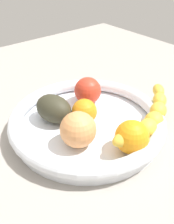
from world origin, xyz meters
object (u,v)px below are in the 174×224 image
object	(u,v)px
fruit_bowl	(87,121)
banana_draped_left	(150,117)
orange_front	(85,111)
tomato_red	(88,91)
peach_blush	(78,130)
avocado_dark	(54,109)
orange_mid_left	(132,137)

from	to	relation	value
fruit_bowl	banana_draped_left	distance (cm)	13.08
orange_front	tomato_red	size ratio (longest dim) A/B	0.85
peach_blush	avocado_dark	bearing A→B (deg)	-94.65
fruit_bowl	peach_blush	xyz separation A→B (cm)	(5.32, 3.88, 2.75)
avocado_dark	banana_draped_left	bearing A→B (deg)	132.75
orange_front	tomato_red	xyz separation A→B (cm)	(-5.53, -5.69, 0.49)
fruit_bowl	tomato_red	xyz separation A→B (cm)	(-5.63, -6.57, 2.48)
tomato_red	fruit_bowl	bearing A→B (deg)	49.43
fruit_bowl	tomato_red	bearing A→B (deg)	-130.57
peach_blush	avocado_dark	distance (cm)	9.44
tomato_red	avocado_dark	world-z (taller)	tomato_red
peach_blush	banana_draped_left	bearing A→B (deg)	159.63
banana_draped_left	peach_blush	distance (cm)	15.36
peach_blush	tomato_red	xyz separation A→B (cm)	(-10.95, -10.45, -0.27)
fruit_bowl	tomato_red	distance (cm)	9.00
peach_blush	avocado_dark	xyz separation A→B (cm)	(-0.76, -9.39, -0.52)
orange_mid_left	banana_draped_left	bearing A→B (deg)	-164.72
tomato_red	orange_mid_left	bearing A→B (deg)	75.67
orange_front	orange_mid_left	bearing A→B (deg)	94.36
fruit_bowl	banana_draped_left	world-z (taller)	banana_draped_left
fruit_bowl	peach_blush	size ratio (longest dim) A/B	4.74
tomato_red	avocado_dark	distance (cm)	10.24
peach_blush	avocado_dark	world-z (taller)	peach_blush
fruit_bowl	tomato_red	world-z (taller)	tomato_red
avocado_dark	peach_blush	bearing A→B (deg)	85.35
fruit_bowl	orange_mid_left	world-z (taller)	orange_mid_left
banana_draped_left	avocado_dark	world-z (taller)	avocado_dark
orange_mid_left	peach_blush	xyz separation A→B (cm)	(6.35, -7.54, 0.30)
fruit_bowl	peach_blush	distance (cm)	7.13
orange_front	orange_mid_left	world-z (taller)	orange_mid_left
fruit_bowl	orange_front	size ratio (longest dim) A/B	6.08
banana_draped_left	avocado_dark	xyz separation A→B (cm)	(13.62, -14.73, 0.23)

